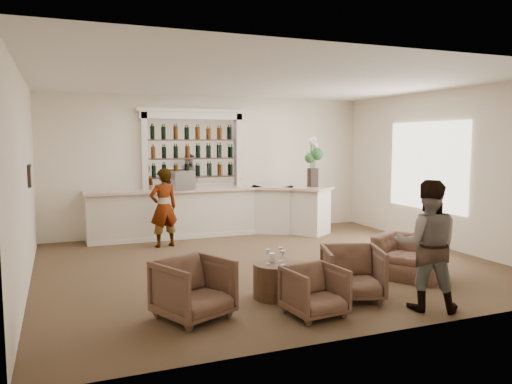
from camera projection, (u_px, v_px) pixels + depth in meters
The scene contains 19 objects.
ground at pixel (268, 264), 9.12m from camera, with size 8.00×8.00×0.00m, color brown.
room_shell at pixel (262, 136), 9.59m from camera, with size 8.04×7.02×3.32m.
bar_counter at pixel (212, 212), 11.77m from camera, with size 5.72×1.80×1.14m.
back_bar_alcove at pixel (193, 150), 11.87m from camera, with size 2.64×0.25×3.00m.
cocktail_table at pixel (276, 280), 7.19m from camera, with size 0.68×0.68×0.50m, color #513523.
sommelier at pixel (164, 208), 10.53m from camera, with size 0.61×0.40×1.68m, color gray.
guest at pixel (427, 245), 6.63m from camera, with size 0.85×0.66×1.75m, color gray.
armchair_left at pixel (194, 289), 6.32m from camera, with size 0.82×0.85×0.77m, color brown.
armchair_center at pixel (315, 291), 6.42m from camera, with size 0.69×0.71×0.65m, color brown.
armchair_right at pixel (353, 273), 7.11m from camera, with size 0.80×0.83×0.75m, color brown.
armchair_far at pixel (411, 257), 8.24m from camera, with size 1.05×0.92×0.68m, color brown.
espresso_machine at pixel (183, 180), 11.35m from camera, with size 0.47×0.40×0.41m, color silver.
flower_vase at pixel (313, 159), 11.92m from camera, with size 0.31×0.31×1.19m.
wine_glass_bar_left at pixel (162, 185), 11.32m from camera, with size 0.07×0.07×0.21m, color white, non-canonical shape.
wine_glass_bar_right at pixel (241, 182), 11.98m from camera, with size 0.07×0.07×0.21m, color white, non-canonical shape.
wine_glass_tbl_a at pixel (268, 256), 7.13m from camera, with size 0.07×0.07×0.21m, color white, non-canonical shape.
wine_glass_tbl_b at pixel (280, 254), 7.26m from camera, with size 0.07×0.07×0.21m, color white, non-canonical shape.
wine_glass_tbl_c at pixel (283, 258), 7.05m from camera, with size 0.07×0.07×0.21m, color white, non-canonical shape.
napkin_holder at pixel (271, 257), 7.28m from camera, with size 0.08×0.08×0.12m, color white.
Camera 1 is at (-3.51, -8.22, 2.27)m, focal length 35.00 mm.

